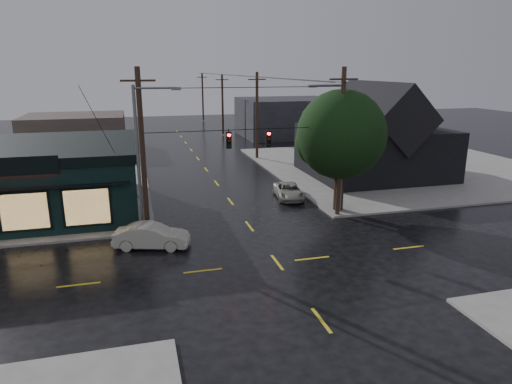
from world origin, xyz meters
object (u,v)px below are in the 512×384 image
object	(u,v)px
utility_pole_nw	(148,233)
sedan_cream	(152,236)
utility_pole_ne	(337,216)
suv_silver	(289,191)
corner_tree	(341,135)

from	to	relation	value
utility_pole_nw	sedan_cream	size ratio (longest dim) A/B	2.37
utility_pole_nw	utility_pole_ne	world-z (taller)	same
utility_pole_ne	sedan_cream	xyz separation A→B (m)	(-12.86, -2.61, 0.71)
utility_pole_ne	suv_silver	world-z (taller)	utility_pole_ne
corner_tree	suv_silver	size ratio (longest dim) A/B	2.00
corner_tree	suv_silver	bearing A→B (deg)	119.02
utility_pole_ne	suv_silver	bearing A→B (deg)	109.48
utility_pole_ne	sedan_cream	distance (m)	13.14
utility_pole_ne	sedan_cream	world-z (taller)	utility_pole_ne
corner_tree	suv_silver	xyz separation A→B (m)	(-2.33, 4.20, -4.96)
utility_pole_nw	utility_pole_ne	distance (m)	13.00
utility_pole_nw	sedan_cream	bearing A→B (deg)	-86.85
corner_tree	utility_pole_nw	bearing A→B (deg)	-175.87
corner_tree	sedan_cream	size ratio (longest dim) A/B	2.00
utility_pole_nw	suv_silver	world-z (taller)	utility_pole_nw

